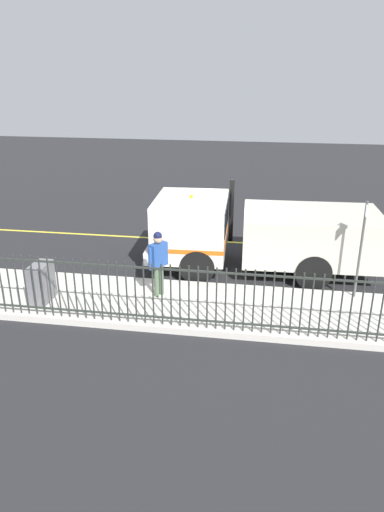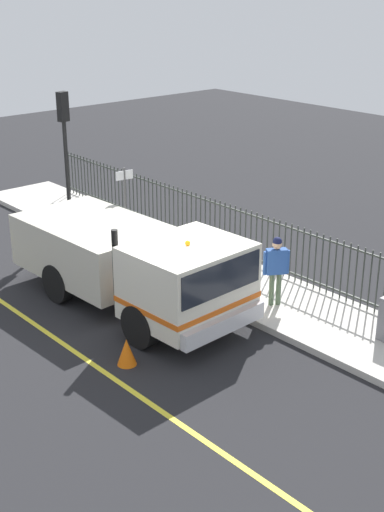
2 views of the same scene
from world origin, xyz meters
name	(u,v)px [view 2 (image 2 of 2)]	position (x,y,z in m)	size (l,w,h in m)	color
ground_plane	(161,324)	(0.00, 0.00, 0.00)	(51.59, 51.59, 0.00)	#232326
sidewalk_slab	(247,288)	(2.76, 0.00, 0.08)	(2.52, 23.45, 0.16)	beige
lane_marking	(81,356)	(-2.15, 0.00, 0.00)	(0.12, 21.10, 0.01)	yellow
work_truck	(137,262)	(0.08, 0.94, 1.21)	(2.69, 6.54, 2.41)	silver
worker_standing	(276,264)	(2.46, -1.20, 1.19)	(0.54, 0.43, 1.68)	#264C99
iron_fence	(279,247)	(3.88, 0.00, 0.90)	(0.04, 19.97, 1.47)	#2D332D
traffic_light_near	(65,133)	(1.81, 6.65, 3.07)	(0.33, 0.26, 4.11)	black
traffic_cone	(127,352)	(-1.62, -0.91, 0.29)	(0.40, 0.40, 0.57)	orange
street_sign	(125,202)	(1.76, 3.66, 1.69)	(0.50, 0.10, 2.47)	#4C4C4C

